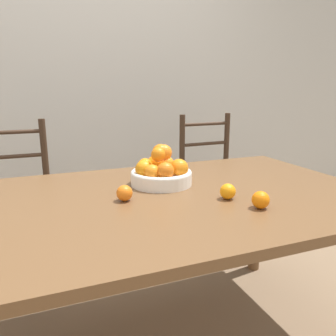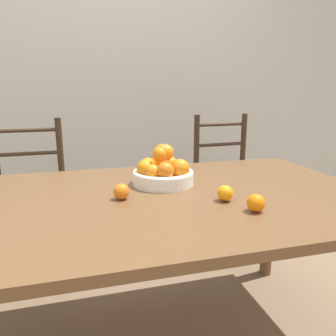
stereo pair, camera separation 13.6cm
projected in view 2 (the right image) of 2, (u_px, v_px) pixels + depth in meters
name	position (u px, v px, depth m)	size (l,w,h in m)	color
wall_back	(104.00, 69.00, 2.63)	(8.00, 0.06, 2.60)	beige
dining_table	(144.00, 216.00, 1.30)	(1.89, 1.04, 0.73)	brown
fruit_bowl	(163.00, 171.00, 1.45)	(0.27, 0.27, 0.18)	white
orange_loose_0	(256.00, 203.00, 1.12)	(0.06, 0.06, 0.06)	orange
orange_loose_1	(121.00, 192.00, 1.25)	(0.06, 0.06, 0.06)	orange
orange_loose_2	(225.00, 193.00, 1.23)	(0.06, 0.06, 0.06)	orange
chair_left	(31.00, 204.00, 2.00)	(0.43, 0.41, 0.97)	#382619
chair_right	(228.00, 187.00, 2.34)	(0.44, 0.42, 0.97)	#382619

